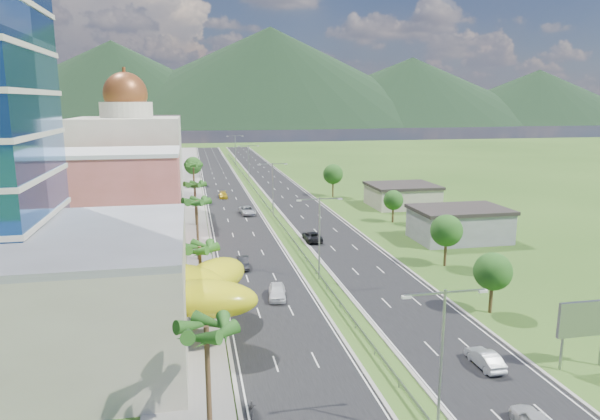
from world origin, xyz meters
TOP-DOWN VIEW (x-y plane):
  - ground at (0.00, 0.00)m, footprint 500.00×500.00m
  - road_left at (-7.50, 90.00)m, footprint 11.00×260.00m
  - road_right at (7.50, 90.00)m, footprint 11.00×260.00m
  - sidewalk_left at (-17.00, 90.00)m, footprint 7.00×260.00m
  - median_guardrail at (0.00, 71.99)m, footprint 0.10×216.06m
  - streetlight_median_a at (0.00, -25.00)m, footprint 6.04×0.25m
  - streetlight_median_b at (0.00, 10.00)m, footprint 6.04×0.25m
  - streetlight_median_c at (0.00, 50.00)m, footprint 6.04×0.25m
  - streetlight_median_d at (0.00, 95.00)m, footprint 6.04×0.25m
  - streetlight_median_e at (0.00, 140.00)m, footprint 6.04×0.25m
  - mall_podium at (-32.00, -6.00)m, footprint 30.00×24.00m
  - lime_canopy at (-20.00, -4.00)m, footprint 18.00×15.00m
  - pink_shophouse at (-28.00, 32.00)m, footprint 20.00×15.00m
  - domed_building at (-28.00, 55.00)m, footprint 20.00×20.00m
  - midrise_grey at (-27.00, 80.00)m, footprint 16.00×15.00m
  - midrise_beige at (-27.00, 102.00)m, footprint 16.00×15.00m
  - midrise_white at (-27.00, 125.00)m, footprint 16.00×15.00m
  - billboard at (17.00, -18.00)m, footprint 5.20×0.35m
  - shed_near at (28.00, 25.00)m, footprint 15.00×10.00m
  - shed_far at (30.00, 55.00)m, footprint 14.00×12.00m
  - palm_tree_a at (-15.50, -22.00)m, footprint 3.60×3.60m
  - palm_tree_b at (-15.50, 2.00)m, footprint 3.60×3.60m
  - palm_tree_c at (-15.50, 22.00)m, footprint 3.60×3.60m
  - palm_tree_d at (-15.50, 45.00)m, footprint 3.60×3.60m
  - palm_tree_e at (-15.50, 70.00)m, footprint 3.60×3.60m
  - leafy_tree_lfar at (-15.50, 95.00)m, footprint 4.90×4.90m
  - leafy_tree_ra at (16.00, -5.00)m, footprint 4.20×4.20m
  - leafy_tree_rb at (19.00, 12.00)m, footprint 4.55×4.55m
  - leafy_tree_rc at (22.00, 40.00)m, footprint 3.85×3.85m
  - leafy_tree_rd at (18.00, 70.00)m, footprint 4.90×4.90m
  - mountain_ridge at (60.00, 450.00)m, footprint 860.00×140.00m
  - car_white_near_left at (-6.60, 4.02)m, footprint 2.65×5.17m
  - car_dark_left at (-9.43, 16.74)m, footprint 1.81×4.72m
  - car_silver_mid_left at (-4.99, 52.87)m, footprint 3.33×6.20m
  - car_yellow_far_left at (-8.70, 73.22)m, footprint 1.99×4.88m
  - car_silver_right at (8.79, -16.20)m, footprint 1.63×4.58m
  - car_dark_far_right at (3.47, 29.25)m, footprint 2.82×5.90m
  - motorcycle at (-12.30, -19.33)m, footprint 0.76×1.93m

SIDE VIEW (x-z plane):
  - ground at x=0.00m, z-range 0.00..0.00m
  - mountain_ridge at x=60.00m, z-range -45.00..45.00m
  - road_left at x=-7.50m, z-range 0.00..0.04m
  - road_right at x=7.50m, z-range 0.00..0.04m
  - sidewalk_left at x=-17.00m, z-range 0.00..0.12m
  - median_guardrail at x=0.00m, z-range 0.24..1.00m
  - motorcycle at x=-12.30m, z-range 0.04..1.24m
  - car_yellow_far_left at x=-8.70m, z-range 0.04..1.46m
  - car_silver_right at x=8.79m, z-range 0.04..1.55m
  - car_dark_left at x=-9.43m, z-range 0.04..1.58m
  - car_dark_far_right at x=3.47m, z-range 0.04..1.66m
  - car_silver_mid_left at x=-4.99m, z-range 0.04..1.69m
  - car_white_near_left at x=-6.60m, z-range 0.04..1.72m
  - shed_far at x=30.00m, z-range 0.00..4.40m
  - shed_near at x=28.00m, z-range 0.00..5.00m
  - leafy_tree_rc at x=22.00m, z-range 1.21..7.54m
  - billboard at x=17.00m, z-range 1.32..7.52m
  - leafy_tree_ra at x=16.00m, z-range 1.33..8.23m
  - lime_canopy at x=-20.00m, z-range 1.29..8.69m
  - leafy_tree_rb at x=19.00m, z-range 1.44..8.92m
  - mall_podium at x=-32.00m, z-range 0.00..11.00m
  - leafy_tree_lfar at x=-15.50m, z-range 1.55..9.60m
  - leafy_tree_rd at x=18.00m, z-range 1.55..9.60m
  - midrise_beige at x=-27.00m, z-range 0.00..13.00m
  - streetlight_median_a at x=0.00m, z-range 1.25..12.25m
  - streetlight_median_b at x=0.00m, z-range 1.25..12.25m
  - streetlight_median_c at x=0.00m, z-range 1.25..12.25m
  - streetlight_median_d at x=0.00m, z-range 1.25..12.25m
  - streetlight_median_e at x=0.00m, z-range 1.25..12.25m
  - palm_tree_b at x=-15.50m, z-range 3.01..11.11m
  - pink_shophouse at x=-28.00m, z-range 0.00..15.00m
  - palm_tree_d at x=-15.50m, z-range 3.24..11.84m
  - midrise_grey at x=-27.00m, z-range 0.00..16.00m
  - palm_tree_a at x=-15.50m, z-range 3.47..12.57m
  - palm_tree_e at x=-15.50m, z-range 3.61..13.01m
  - palm_tree_c at x=-15.50m, z-range 3.70..13.30m
  - midrise_white at x=-27.00m, z-range 0.00..18.00m
  - domed_building at x=-28.00m, z-range -3.00..25.70m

